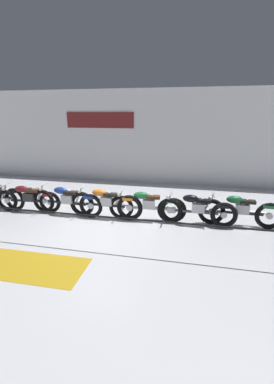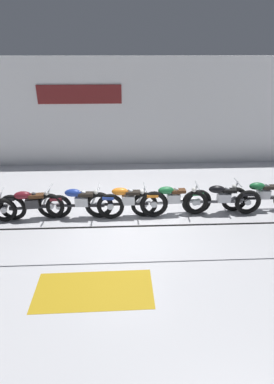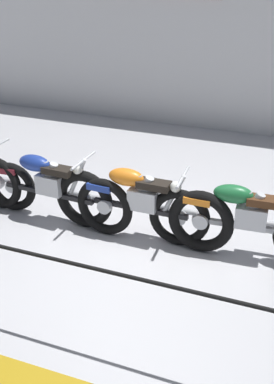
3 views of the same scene
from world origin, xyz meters
name	(u,v)px [view 3 (image 3 of 3)]	position (x,y,z in m)	size (l,w,h in m)	color
ground_plane	(126,258)	(0.00, 0.00, 0.00)	(120.00, 120.00, 0.00)	silver
back_wall	(228,22)	(-0.01, 5.12, 2.10)	(28.00, 0.29, 4.20)	white
motorcycle_blue_2	(48,188)	(-1.33, 0.50, 0.48)	(2.48, 0.62, 0.97)	black
motorcycle_orange_3	(139,204)	(-0.03, 0.50, 0.48)	(2.37, 0.62, 0.98)	black
motorcycle_green_4	(246,220)	(1.28, 0.58, 0.48)	(2.36, 0.62, 0.96)	black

